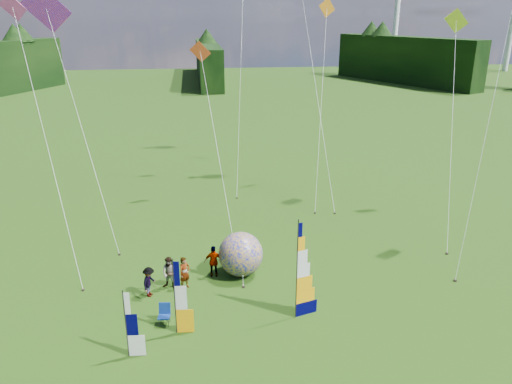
{
  "coord_description": "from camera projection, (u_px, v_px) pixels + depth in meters",
  "views": [
    {
      "loc": [
        -3.69,
        -16.73,
        13.05
      ],
      "look_at": [
        -1.0,
        4.0,
        5.5
      ],
      "focal_mm": 35.0,
      "sensor_mm": 36.0,
      "label": 1
    }
  ],
  "objects": [
    {
      "name": "ground",
      "position": [
        293.0,
        349.0,
        20.48
      ],
      "size": [
        220.0,
        220.0,
        0.0
      ],
      "primitive_type": "plane",
      "color": "#29540D",
      "rests_on": "ground"
    },
    {
      "name": "treeline_ring",
      "position": [
        295.0,
        263.0,
        19.12
      ],
      "size": [
        210.0,
        210.0,
        8.0
      ],
      "primitive_type": null,
      "color": "black",
      "rests_on": "ground"
    },
    {
      "name": "turbine_right",
      "position": [
        398.0,
        3.0,
        115.96
      ],
      "size": [
        8.0,
        1.2,
        30.0
      ],
      "primitive_type": null,
      "color": "silver",
      "rests_on": "ground"
    },
    {
      "name": "feather_banner_main",
      "position": [
        297.0,
        272.0,
        21.85
      ],
      "size": [
        1.24,
        0.47,
        4.65
      ],
      "primitive_type": null,
      "rotation": [
        0.0,
        0.0,
        0.3
      ],
      "color": "#01003C",
      "rests_on": "ground"
    },
    {
      "name": "side_banner_left",
      "position": [
        175.0,
        298.0,
        20.97
      ],
      "size": [
        0.97,
        0.18,
        3.45
      ],
      "primitive_type": null,
      "rotation": [
        0.0,
        0.0,
        -0.08
      ],
      "color": "#FDA308",
      "rests_on": "ground"
    },
    {
      "name": "side_banner_far",
      "position": [
        126.0,
        325.0,
        19.59
      ],
      "size": [
        0.88,
        0.16,
        2.93
      ],
      "primitive_type": null,
      "rotation": [
        0.0,
        0.0,
        -0.07
      ],
      "color": "white",
      "rests_on": "ground"
    },
    {
      "name": "bol_inflatable",
      "position": [
        241.0,
        254.0,
        25.99
      ],
      "size": [
        2.84,
        2.84,
        2.34
      ],
      "primitive_type": "sphere",
      "rotation": [
        0.0,
        0.0,
        0.25
      ],
      "color": "#001396",
      "rests_on": "ground"
    },
    {
      "name": "spectator_a",
      "position": [
        185.0,
        273.0,
        24.76
      ],
      "size": [
        0.74,
        0.71,
        1.7
      ],
      "primitive_type": "imported",
      "rotation": [
        0.0,
        0.0,
        0.7
      ],
      "color": "#66594C",
      "rests_on": "ground"
    },
    {
      "name": "spectator_b",
      "position": [
        170.0,
        273.0,
        24.77
      ],
      "size": [
        0.91,
        0.69,
        1.69
      ],
      "primitive_type": "imported",
      "rotation": [
        0.0,
        0.0,
        -0.4
      ],
      "color": "#66594C",
      "rests_on": "ground"
    },
    {
      "name": "spectator_c",
      "position": [
        149.0,
        282.0,
        24.11
      ],
      "size": [
        0.7,
        1.05,
        1.53
      ],
      "primitive_type": "imported",
      "rotation": [
        0.0,
        0.0,
        1.2
      ],
      "color": "#66594C",
      "rests_on": "ground"
    },
    {
      "name": "spectator_d",
      "position": [
        214.0,
        261.0,
        25.87
      ],
      "size": [
        1.05,
        0.51,
        1.73
      ],
      "primitive_type": "imported",
      "rotation": [
        0.0,
        0.0,
        3.04
      ],
      "color": "#66594C",
      "rests_on": "ground"
    },
    {
      "name": "camp_chair",
      "position": [
        164.0,
        315.0,
        21.96
      ],
      "size": [
        0.62,
        0.62,
        0.96
      ],
      "primitive_type": null,
      "rotation": [
        0.0,
        0.0,
        -0.13
      ],
      "color": "navy",
      "rests_on": "ground"
    },
    {
      "name": "kite_whale",
      "position": [
        316.0,
        76.0,
        36.68
      ],
      "size": [
        4.11,
        14.6,
        17.31
      ],
      "primitive_type": null,
      "rotation": [
        0.0,
        0.0,
        -0.05
      ],
      "color": "black",
      "rests_on": "ground"
    },
    {
      "name": "kite_rainbow_delta",
      "position": [
        79.0,
        108.0,
        28.87
      ],
      "size": [
        9.33,
        12.34,
        15.7
      ],
      "primitive_type": null,
      "rotation": [
        0.0,
        0.0,
        0.04
      ],
      "color": "#EE3D23",
      "rests_on": "ground"
    },
    {
      "name": "kite_parafoil",
      "position": [
        488.0,
        123.0,
        25.8
      ],
      "size": [
        9.71,
        10.37,
        15.31
      ],
      "primitive_type": null,
      "rotation": [
        0.0,
        0.0,
        0.36
      ],
      "color": "red",
      "rests_on": "ground"
    },
    {
      "name": "small_kite_red",
      "position": [
        215.0,
        129.0,
        32.73
      ],
      "size": [
        4.64,
        10.93,
        11.69
      ],
      "primitive_type": null,
      "rotation": [
        0.0,
        0.0,
        0.07
      ],
      "color": "#C0411B",
      "rests_on": "ground"
    },
    {
      "name": "small_kite_orange",
      "position": [
        322.0,
        97.0,
        35.8
      ],
      "size": [
        8.5,
        11.71,
        14.6
      ],
      "primitive_type": null,
      "rotation": [
        0.0,
        0.0,
        0.38
      ],
      "color": "orange",
      "rests_on": "ground"
    },
    {
      "name": "small_kite_yellow",
      "position": [
        453.0,
        119.0,
        30.47
      ],
      "size": [
        8.06,
        12.35,
        13.85
      ],
      "primitive_type": null,
      "rotation": [
        0.0,
        0.0,
        -0.18
      ],
      "color": "#F5FF2F",
      "rests_on": "ground"
    },
    {
      "name": "small_kite_pink",
      "position": [
        46.0,
        135.0,
        25.01
      ],
      "size": [
        6.87,
        9.32,
        14.5
      ],
      "primitive_type": null,
      "rotation": [
        0.0,
        0.0,
        -0.16
      ],
      "color": "#F849A8",
      "rests_on": "ground"
    },
    {
      "name": "small_kite_green",
      "position": [
        241.0,
        55.0,
        38.02
      ],
      "size": [
        5.32,
        11.64,
        20.0
      ],
      "primitive_type": null,
      "rotation": [
        0.0,
        0.0,
        -0.13
      ],
      "color": "green",
      "rests_on": "ground"
    }
  ]
}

